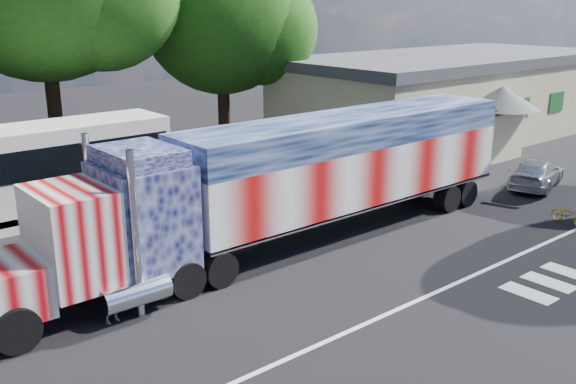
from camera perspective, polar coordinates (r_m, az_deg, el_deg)
ground at (r=21.11m, az=5.27°, el=-6.74°), size 100.00×100.00×0.00m
lane_markings at (r=20.19m, az=16.46°, el=-8.50°), size 30.00×2.67×0.01m
semi_truck at (r=22.20m, az=0.61°, el=1.13°), size 22.02×3.48×4.70m
coach_bus at (r=26.72m, az=-23.67°, el=1.28°), size 12.75×2.97×3.71m
hall_building at (r=42.08m, az=14.22°, el=8.29°), size 22.40×12.80×5.20m
parked_car at (r=32.01m, az=21.20°, el=1.54°), size 4.75×2.99×1.28m
woman at (r=18.03m, az=-15.48°, el=-8.91°), size 0.62×0.47×1.51m
bicycle at (r=27.19m, az=23.70°, el=-1.82°), size 0.73×1.58×0.80m
tree_ne_a at (r=37.62m, az=-5.70°, el=15.50°), size 9.54×9.09×12.26m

